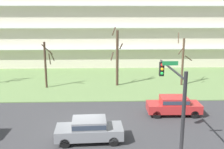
# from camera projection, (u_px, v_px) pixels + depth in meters

# --- Properties ---
(ground) EXTENTS (160.00, 160.00, 0.00)m
(ground) POSITION_uv_depth(u_px,v_px,m) (84.00, 128.00, 19.44)
(ground) COLOR #38383A
(grass_lawn_strip) EXTENTS (80.00, 16.00, 0.08)m
(grass_lawn_strip) POSITION_uv_depth(u_px,v_px,m) (92.00, 81.00, 33.07)
(grass_lawn_strip) COLOR #66844C
(grass_lawn_strip) RESTS_ON ground
(apartment_building) EXTENTS (43.27, 13.83, 15.91)m
(apartment_building) POSITION_uv_depth(u_px,v_px,m) (95.00, 16.00, 45.37)
(apartment_building) COLOR beige
(apartment_building) RESTS_ON ground
(tree_left) EXTENTS (1.08, 1.73, 5.28)m
(tree_left) POSITION_uv_depth(u_px,v_px,m) (46.00, 64.00, 29.45)
(tree_left) COLOR #423023
(tree_left) RESTS_ON ground
(tree_center) EXTENTS (1.44, 1.28, 6.82)m
(tree_center) POSITION_uv_depth(u_px,v_px,m) (117.00, 57.00, 30.28)
(tree_center) COLOR #423023
(tree_center) RESTS_ON ground
(tree_right) EXTENTS (1.90, 1.89, 6.18)m
(tree_right) POSITION_uv_depth(u_px,v_px,m) (183.00, 60.00, 30.54)
(tree_right) COLOR #4C3828
(tree_right) RESTS_ON ground
(sedan_red_center_left) EXTENTS (4.43, 1.89, 1.57)m
(sedan_red_center_left) POSITION_uv_depth(u_px,v_px,m) (174.00, 105.00, 21.92)
(sedan_red_center_left) COLOR #B22828
(sedan_red_center_left) RESTS_ON ground
(sedan_gray_center_right) EXTENTS (4.48, 2.00, 1.57)m
(sedan_gray_center_right) POSITION_uv_depth(u_px,v_px,m) (89.00, 129.00, 17.31)
(sedan_gray_center_right) COLOR slate
(sedan_gray_center_right) RESTS_ON ground
(traffic_signal_mast) EXTENTS (0.90, 5.32, 5.70)m
(traffic_signal_mast) POSITION_uv_depth(u_px,v_px,m) (173.00, 96.00, 14.14)
(traffic_signal_mast) COLOR black
(traffic_signal_mast) RESTS_ON ground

